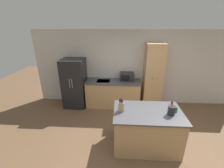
{
  "coord_description": "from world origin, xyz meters",
  "views": [
    {
      "loc": [
        -0.58,
        -2.79,
        2.73
      ],
      "look_at": [
        -0.83,
        1.4,
        1.05
      ],
      "focal_mm": 24.0,
      "sensor_mm": 36.0,
      "label": 1
    }
  ],
  "objects": [
    {
      "name": "wall_back",
      "position": [
        0.0,
        2.33,
        1.3
      ],
      "size": [
        7.2,
        0.06,
        2.6
      ],
      "color": "beige",
      "rests_on": "ground_plane"
    },
    {
      "name": "knife_block",
      "position": [
        -0.55,
        0.07,
        1.05
      ],
      "size": [
        0.12,
        0.06,
        0.32
      ],
      "color": "tan",
      "rests_on": "kitchen_island"
    },
    {
      "name": "spice_bottle_short_red",
      "position": [
        0.58,
        0.17,
        0.98
      ],
      "size": [
        0.06,
        0.06,
        0.09
      ],
      "color": "#563319",
      "rests_on": "kitchen_island"
    },
    {
      "name": "spice_bottle_tall_dark",
      "position": [
        0.66,
        0.11,
        0.99
      ],
      "size": [
        0.04,
        0.04,
        0.13
      ],
      "color": "#337033",
      "rests_on": "kitchen_island"
    },
    {
      "name": "kitchen_island",
      "position": [
        0.05,
        0.1,
        0.47
      ],
      "size": [
        1.52,
        0.99,
        0.93
      ],
      "color": "tan",
      "rests_on": "ground_plane"
    },
    {
      "name": "back_counter",
      "position": [
        -0.83,
        1.97,
        0.47
      ],
      "size": [
        1.87,
        0.7,
        0.93
      ],
      "color": "tan",
      "rests_on": "ground_plane"
    },
    {
      "name": "microwave",
      "position": [
        -0.36,
        2.1,
        1.06
      ],
      "size": [
        0.47,
        0.36,
        0.26
      ],
      "color": "#232326",
      "rests_on": "back_counter"
    },
    {
      "name": "kettle",
      "position": [
        0.51,
        0.01,
        1.03
      ],
      "size": [
        0.15,
        0.15,
        0.23
      ],
      "color": "#232326",
      "rests_on": "kitchen_island"
    },
    {
      "name": "refrigerator",
      "position": [
        -2.16,
        1.93,
        0.84
      ],
      "size": [
        0.74,
        0.75,
        1.68
      ],
      "color": "black",
      "rests_on": "ground_plane"
    },
    {
      "name": "pantry_cabinet",
      "position": [
        0.5,
        2.01,
        1.1
      ],
      "size": [
        0.59,
        0.61,
        2.19
      ],
      "color": "tan",
      "rests_on": "ground_plane"
    },
    {
      "name": "ground_plane",
      "position": [
        0.0,
        0.0,
        0.0
      ],
      "size": [
        14.0,
        14.0,
        0.0
      ],
      "primitive_type": "plane",
      "color": "brown"
    },
    {
      "name": "spice_bottle_amber_oil",
      "position": [
        0.61,
        0.3,
        1.01
      ],
      "size": [
        0.05,
        0.05,
        0.16
      ],
      "color": "#B2281E",
      "rests_on": "kitchen_island"
    }
  ]
}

